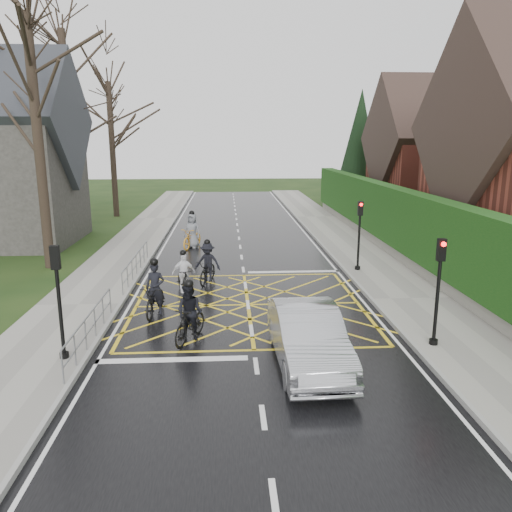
{
  "coord_description": "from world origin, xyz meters",
  "views": [
    {
      "loc": [
        -0.72,
        -17.12,
        5.82
      ],
      "look_at": [
        0.42,
        2.19,
        1.3
      ],
      "focal_mm": 35.0,
      "sensor_mm": 36.0,
      "label": 1
    }
  ],
  "objects": [
    {
      "name": "ground",
      "position": [
        0.0,
        0.0,
        0.0
      ],
      "size": [
        120.0,
        120.0,
        0.0
      ],
      "primitive_type": "plane",
      "color": "black",
      "rests_on": "ground"
    },
    {
      "name": "road",
      "position": [
        0.0,
        0.0,
        0.01
      ],
      "size": [
        9.0,
        80.0,
        0.01
      ],
      "primitive_type": "cube",
      "color": "black",
      "rests_on": "ground"
    },
    {
      "name": "sidewalk_right",
      "position": [
        6.0,
        0.0,
        0.07
      ],
      "size": [
        3.0,
        80.0,
        0.15
      ],
      "primitive_type": "cube",
      "color": "gray",
      "rests_on": "ground"
    },
    {
      "name": "sidewalk_left",
      "position": [
        -6.0,
        0.0,
        0.07
      ],
      "size": [
        3.0,
        80.0,
        0.15
      ],
      "primitive_type": "cube",
      "color": "gray",
      "rests_on": "ground"
    },
    {
      "name": "stone_wall",
      "position": [
        7.75,
        6.0,
        0.35
      ],
      "size": [
        0.5,
        38.0,
        0.7
      ],
      "primitive_type": "cube",
      "color": "slate",
      "rests_on": "ground"
    },
    {
      "name": "hedge",
      "position": [
        7.75,
        6.0,
        2.1
      ],
      "size": [
        0.9,
        38.0,
        2.8
      ],
      "primitive_type": "cube",
      "color": "#113C10",
      "rests_on": "stone_wall"
    },
    {
      "name": "house_far",
      "position": [
        14.75,
        18.0,
        4.36
      ],
      "size": [
        9.8,
        8.8,
        10.3
      ],
      "color": "brown",
      "rests_on": "ground"
    },
    {
      "name": "conifer",
      "position": [
        10.75,
        26.0,
        4.99
      ],
      "size": [
        4.6,
        4.6,
        10.0
      ],
      "color": "black",
      "rests_on": "ground"
    },
    {
      "name": "tree_near",
      "position": [
        -9.0,
        6.0,
        7.91
      ],
      "size": [
        9.24,
        9.24,
        11.44
      ],
      "color": "black",
      "rests_on": "ground"
    },
    {
      "name": "tree_mid",
      "position": [
        -10.0,
        14.0,
        8.63
      ],
      "size": [
        10.08,
        10.08,
        12.48
      ],
      "color": "black",
      "rests_on": "ground"
    },
    {
      "name": "tree_far",
      "position": [
        -9.3,
        22.0,
        7.19
      ],
      "size": [
        8.4,
        8.4,
        10.4
      ],
      "color": "black",
      "rests_on": "ground"
    },
    {
      "name": "railing_south",
      "position": [
        -4.65,
        -3.5,
        0.78
      ],
      "size": [
        0.05,
        5.04,
        1.03
      ],
      "color": "slate",
      "rests_on": "ground"
    },
    {
      "name": "railing_north",
      "position": [
        -4.65,
        4.0,
        0.79
      ],
      "size": [
        0.05,
        6.04,
        1.03
      ],
      "color": "slate",
      "rests_on": "ground"
    },
    {
      "name": "traffic_light_ne",
      "position": [
        5.1,
        4.2,
        1.66
      ],
      "size": [
        0.24,
        0.31,
        3.21
      ],
      "rotation": [
        0.0,
        0.0,
        3.14
      ],
      "color": "black",
      "rests_on": "ground"
    },
    {
      "name": "traffic_light_se",
      "position": [
        5.1,
        -4.2,
        1.66
      ],
      "size": [
        0.24,
        0.31,
        3.21
      ],
      "rotation": [
        0.0,
        0.0,
        3.14
      ],
      "color": "black",
      "rests_on": "ground"
    },
    {
      "name": "traffic_light_sw",
      "position": [
        -5.1,
        -4.5,
        1.66
      ],
      "size": [
        0.24,
        0.31,
        3.21
      ],
      "color": "black",
      "rests_on": "ground"
    },
    {
      "name": "cyclist_rear",
      "position": [
        -3.19,
        -0.76,
        0.64
      ],
      "size": [
        0.96,
        2.09,
        1.96
      ],
      "rotation": [
        0.0,
        0.0,
        -0.13
      ],
      "color": "black",
      "rests_on": "ground"
    },
    {
      "name": "cyclist_back",
      "position": [
        -1.85,
        -3.15,
        0.71
      ],
      "size": [
        1.22,
        1.92,
        1.87
      ],
      "rotation": [
        0.0,
        0.0,
        -0.4
      ],
      "color": "black",
      "rests_on": "ground"
    },
    {
      "name": "cyclist_mid",
      "position": [
        -1.54,
        3.08,
        0.67
      ],
      "size": [
        1.21,
        1.98,
        1.82
      ],
      "rotation": [
        0.0,
        0.0,
        -0.27
      ],
      "color": "black",
      "rests_on": "ground"
    },
    {
      "name": "cyclist_front",
      "position": [
        -2.43,
        1.65,
        0.62
      ],
      "size": [
        1.02,
        1.75,
        1.7
      ],
      "rotation": [
        0.0,
        0.0,
        0.34
      ],
      "color": "black",
      "rests_on": "ground"
    },
    {
      "name": "cyclist_lead",
      "position": [
        -2.63,
        9.95,
        0.72
      ],
      "size": [
        1.45,
        2.25,
        2.07
      ],
      "rotation": [
        0.0,
        0.0,
        -0.37
      ],
      "color": "#BE7C17",
      "rests_on": "ground"
    },
    {
      "name": "car",
      "position": [
        1.37,
        -4.96,
        0.78
      ],
      "size": [
        1.79,
        4.77,
        1.56
      ],
      "primitive_type": "imported",
      "rotation": [
        0.0,
        0.0,
        0.03
      ],
      "color": "#ACAEB4",
      "rests_on": "ground"
    }
  ]
}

